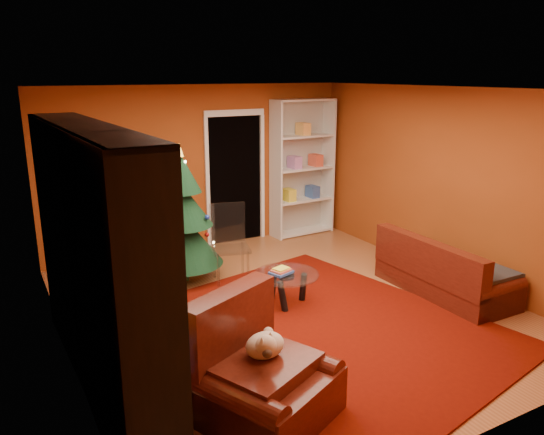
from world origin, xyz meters
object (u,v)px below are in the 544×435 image
gift_box_green (178,272)px  gift_box_red (169,247)px  media_unit (96,261)px  dog (265,345)px  gift_box_teal (107,284)px  white_bookshelf (302,168)px  armchair (266,372)px  christmas_tree (183,215)px  acrylic_chair (230,248)px  coffee_table (286,289)px  rug (318,330)px  sofa (446,265)px

gift_box_green → gift_box_red: bearing=78.4°
media_unit → dog: size_ratio=7.70×
gift_box_teal → white_bookshelf: white_bookshelf is taller
white_bookshelf → armchair: bearing=-127.8°
christmas_tree → acrylic_chair: (0.52, -0.39, -0.44)m
white_bookshelf → armchair: size_ratio=2.25×
gift_box_red → armchair: size_ratio=0.22×
gift_box_teal → coffee_table: size_ratio=0.41×
christmas_tree → gift_box_green: bearing=167.7°
rug → media_unit: bearing=175.8°
armchair → coffee_table: (1.27, 1.83, -0.21)m
christmas_tree → dog: size_ratio=4.74×
dog → acrylic_chair: bearing=46.8°
rug → armchair: size_ratio=3.56×
gift_box_red → gift_box_green: bearing=-101.6°
sofa → coffee_table: (-1.99, 0.68, -0.18)m
rug → dog: 1.67m
coffee_table → acrylic_chair: size_ratio=0.84×
white_bookshelf → armchair: (-3.04, -4.30, -0.75)m
gift_box_teal → white_bookshelf: (3.65, 1.15, 1.01)m
media_unit → gift_box_teal: bearing=75.3°
media_unit → white_bookshelf: white_bookshelf is taller
media_unit → coffee_table: (2.31, 0.61, -0.97)m
dog → gift_box_red: bearing=58.3°
gift_box_red → acrylic_chair: 1.56m
gift_box_green → sofa: sofa is taller
armchair → acrylic_chair: size_ratio=1.12×
media_unit → gift_box_teal: media_unit is taller
dog → acrylic_chair: (0.97, 2.79, -0.14)m
armchair → acrylic_chair: acrylic_chair is taller
coffee_table → gift_box_teal: bearing=144.8°
media_unit → gift_box_teal: size_ratio=9.40×
dog → coffee_table: (1.24, 1.76, -0.41)m
media_unit → gift_box_red: size_ratio=12.91×
christmas_tree → armchair: 3.31m
rug → gift_box_teal: gift_box_teal is taller
armchair → gift_box_teal: bearing=76.9°
christmas_tree → armchair: (-0.47, -3.24, -0.50)m
media_unit → white_bookshelf: bearing=34.9°
christmas_tree → coffee_table: christmas_tree is taller
christmas_tree → gift_box_teal: bearing=-175.2°
gift_box_teal → gift_box_green: 1.00m
gift_box_green → armchair: (-0.38, -3.26, 0.30)m
gift_box_green → coffee_table: bearing=-58.2°
rug → sofa: 2.07m
rug → christmas_tree: size_ratio=2.01×
christmas_tree → dog: 3.22m
white_bookshelf → rug: bearing=-121.7°
coffee_table → media_unit: bearing=-165.1°
white_bookshelf → acrylic_chair: white_bookshelf is taller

